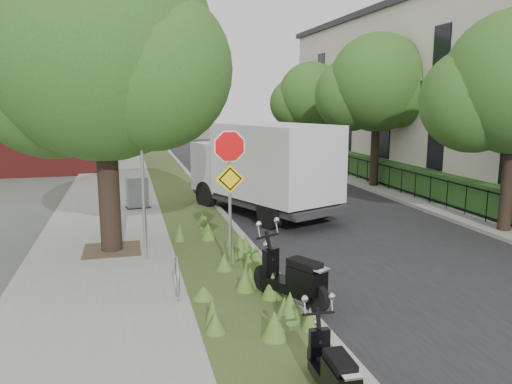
% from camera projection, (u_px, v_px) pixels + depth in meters
% --- Properties ---
extents(ground, '(120.00, 120.00, 0.00)m').
position_uv_depth(ground, '(299.00, 278.00, 10.92)').
color(ground, '#4C5147').
rests_on(ground, ground).
extents(sidewalk_near, '(3.50, 60.00, 0.12)m').
position_uv_depth(sidewalk_near, '(110.00, 199.00, 19.39)').
color(sidewalk_near, gray).
rests_on(sidewalk_near, ground).
extents(verge, '(2.00, 60.00, 0.12)m').
position_uv_depth(verge, '(181.00, 196.00, 20.06)').
color(verge, '#364A20').
rests_on(verge, ground).
extents(kerb_near, '(0.20, 60.00, 0.13)m').
position_uv_depth(kerb_near, '(206.00, 194.00, 20.31)').
color(kerb_near, '#9E9991').
rests_on(kerb_near, ground).
extents(road, '(7.00, 60.00, 0.01)m').
position_uv_depth(road, '(288.00, 192.00, 21.18)').
color(road, black).
rests_on(road, ground).
extents(kerb_far, '(0.20, 60.00, 0.13)m').
position_uv_depth(kerb_far, '(363.00, 187.00, 22.03)').
color(kerb_far, '#9E9991').
rests_on(kerb_far, ground).
extents(footpath_far, '(3.20, 60.00, 0.12)m').
position_uv_depth(footpath_far, '(397.00, 185.00, 22.45)').
color(footpath_far, gray).
rests_on(footpath_far, ground).
extents(street_tree_main, '(6.21, 5.54, 7.66)m').
position_uv_depth(street_tree_main, '(98.00, 59.00, 11.77)').
color(street_tree_main, black).
rests_on(street_tree_main, ground).
extents(bare_post, '(0.08, 0.08, 4.00)m').
position_uv_depth(bare_post, '(143.00, 176.00, 11.46)').
color(bare_post, '#A5A8AD').
rests_on(bare_post, ground).
extents(bike_hoop, '(0.06, 0.78, 0.77)m').
position_uv_depth(bike_hoop, '(177.00, 276.00, 9.59)').
color(bike_hoop, '#A5A8AD').
rests_on(bike_hoop, ground).
extents(sign_assembly, '(0.94, 0.08, 3.22)m').
position_uv_depth(sign_assembly, '(230.00, 172.00, 10.71)').
color(sign_assembly, '#A5A8AD').
rests_on(sign_assembly, ground).
extents(fence_far, '(0.04, 24.00, 1.00)m').
position_uv_depth(fence_far, '(378.00, 173.00, 22.09)').
color(fence_far, black).
rests_on(fence_far, ground).
extents(hedge_far, '(1.00, 24.00, 1.10)m').
position_uv_depth(hedge_far, '(392.00, 172.00, 22.26)').
color(hedge_far, '#234C1B').
rests_on(hedge_far, footpath_far).
extents(terrace_houses, '(7.40, 26.40, 8.20)m').
position_uv_depth(terrace_houses, '(467.00, 93.00, 22.52)').
color(terrace_houses, beige).
rests_on(terrace_houses, ground).
extents(brick_building, '(9.40, 10.40, 8.30)m').
position_uv_depth(brick_building, '(18.00, 94.00, 28.77)').
color(brick_building, maroon).
rests_on(brick_building, ground).
extents(far_tree_b, '(4.83, 4.31, 6.56)m').
position_uv_depth(far_tree_b, '(376.00, 88.00, 21.40)').
color(far_tree_b, black).
rests_on(far_tree_b, ground).
extents(far_tree_c, '(4.37, 3.89, 5.93)m').
position_uv_depth(far_tree_c, '(310.00, 98.00, 29.09)').
color(far_tree_c, black).
rests_on(far_tree_c, ground).
extents(scooter_near, '(1.00, 1.72, 0.89)m').
position_uv_depth(scooter_near, '(297.00, 283.00, 9.12)').
color(scooter_near, black).
rests_on(scooter_near, ground).
extents(scooter_far, '(0.33, 1.51, 0.72)m').
position_uv_depth(scooter_far, '(335.00, 379.00, 6.10)').
color(scooter_far, black).
rests_on(scooter_far, ground).
extents(box_truck, '(4.28, 6.22, 2.63)m').
position_uv_depth(box_truck, '(264.00, 165.00, 16.63)').
color(box_truck, '#262628').
rests_on(box_truck, ground).
extents(utility_cabinet, '(0.88, 0.66, 1.07)m').
position_uv_depth(utility_cabinet, '(137.00, 193.00, 17.44)').
color(utility_cabinet, '#262628').
rests_on(utility_cabinet, ground).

